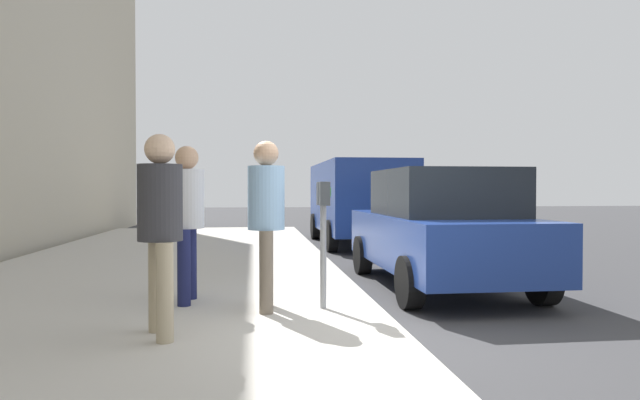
{
  "coord_description": "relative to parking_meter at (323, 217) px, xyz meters",
  "views": [
    {
      "loc": [
        -5.4,
        1.43,
        1.48
      ],
      "look_at": [
        0.58,
        0.7,
        1.36
      ],
      "focal_mm": 30.98,
      "sensor_mm": 36.0,
      "label": 1
    }
  ],
  "objects": [
    {
      "name": "sidewalk_slab",
      "position": [
        -0.68,
        2.35,
        -1.09
      ],
      "size": [
        28.0,
        6.0,
        0.15
      ],
      "primitive_type": "cube",
      "color": "#B7B2A8",
      "rests_on": "ground_plane"
    },
    {
      "name": "parked_sedan_near",
      "position": [
        1.89,
        -2.0,
        -0.27
      ],
      "size": [
        4.41,
        1.99,
        1.77
      ],
      "color": "navy",
      "rests_on": "ground_plane"
    },
    {
      "name": "parking_officer",
      "position": [
        0.52,
        1.55,
        0.08
      ],
      "size": [
        0.55,
        0.4,
        1.83
      ],
      "rotation": [
        0.0,
        0.0,
        -1.64
      ],
      "color": "#191E4C",
      "rests_on": "sidewalk_slab"
    },
    {
      "name": "pedestrian_bystander",
      "position": [
        -1.0,
        1.6,
        0.07
      ],
      "size": [
        0.52,
        0.4,
        1.82
      ],
      "rotation": [
        0.0,
        0.0,
        -1.23
      ],
      "color": "tan",
      "rests_on": "sidewalk_slab"
    },
    {
      "name": "parking_meter",
      "position": [
        0.0,
        0.0,
        0.0
      ],
      "size": [
        0.36,
        0.12,
        1.41
      ],
      "color": "gray",
      "rests_on": "sidewalk_slab"
    },
    {
      "name": "parked_van_far",
      "position": [
        8.44,
        -2.0,
        0.09
      ],
      "size": [
        5.21,
        2.13,
        2.18
      ],
      "color": "navy",
      "rests_on": "ground_plane"
    },
    {
      "name": "ground_plane",
      "position": [
        -0.68,
        -0.65,
        -1.17
      ],
      "size": [
        80.0,
        80.0,
        0.0
      ],
      "primitive_type": "plane",
      "color": "#38383A",
      "rests_on": "ground"
    },
    {
      "name": "pedestrian_at_meter",
      "position": [
        0.01,
        0.63,
        0.1
      ],
      "size": [
        0.56,
        0.41,
        1.86
      ],
      "rotation": [
        0.0,
        0.0,
        -1.6
      ],
      "color": "#726656",
      "rests_on": "sidewalk_slab"
    }
  ]
}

